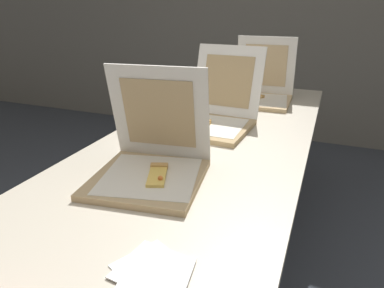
# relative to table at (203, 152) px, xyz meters

# --- Properties ---
(wall_back) EXTENTS (10.00, 0.10, 2.60)m
(wall_back) POSITION_rel_table_xyz_m (0.00, 2.27, 0.60)
(wall_back) COLOR gray
(wall_back) RESTS_ON ground
(table) EXTENTS (0.85, 2.37, 0.75)m
(table) POSITION_rel_table_xyz_m (0.00, 0.00, 0.00)
(table) COLOR #BCB29E
(table) RESTS_ON ground
(pizza_box_front) EXTENTS (0.39, 0.40, 0.36)m
(pizza_box_front) POSITION_rel_table_xyz_m (-0.05, -0.37, 0.10)
(pizza_box_front) COLOR tan
(pizza_box_front) RESTS_ON table
(pizza_box_middle) EXTENTS (0.37, 0.47, 0.36)m
(pizza_box_middle) POSITION_rel_table_xyz_m (-0.02, 0.21, 0.10)
(pizza_box_middle) COLOR tan
(pizza_box_middle) RESTS_ON table
(pizza_box_back) EXTENTS (0.36, 0.36, 0.37)m
(pizza_box_back) POSITION_rel_table_xyz_m (0.09, 0.76, 0.10)
(pizza_box_back) COLOR tan
(pizza_box_back) RESTS_ON table
(cup_white_near_center) EXTENTS (0.06, 0.06, 0.07)m
(cup_white_near_center) POSITION_rel_table_xyz_m (-0.27, -0.12, 0.08)
(cup_white_near_center) COLOR white
(cup_white_near_center) RESTS_ON table
(cup_white_far) EXTENTS (0.06, 0.06, 0.07)m
(cup_white_far) POSITION_rel_table_xyz_m (-0.20, 0.40, 0.08)
(cup_white_far) COLOR white
(cup_white_far) RESTS_ON table
(napkin_pile) EXTENTS (0.20, 0.19, 0.01)m
(napkin_pile) POSITION_rel_table_xyz_m (0.17, -0.77, 0.05)
(napkin_pile) COLOR white
(napkin_pile) RESTS_ON table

